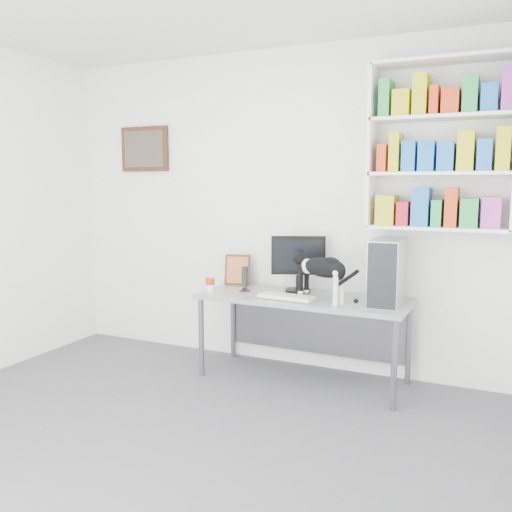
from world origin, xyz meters
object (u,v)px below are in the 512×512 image
bookshelf (441,146)px  pc_tower (387,271)px  leaning_print (238,269)px  desk (303,338)px  cat (322,278)px  monitor (298,263)px  keyboard (287,297)px  soup_can (210,285)px  speaker (245,278)px

bookshelf → pc_tower: bookshelf is taller
bookshelf → leaning_print: bearing=-179.9°
desk → leaning_print: 0.87m
cat → pc_tower: bearing=43.2°
desk → cat: 0.57m
bookshelf → leaning_print: bookshelf is taller
monitor → keyboard: 0.38m
soup_can → bookshelf: bearing=11.6°
desk → keyboard: bearing=-116.6°
cat → monitor: bearing=160.6°
leaning_print → cat: size_ratio=0.48×
monitor → keyboard: size_ratio=1.09×
speaker → cat: cat is taller
bookshelf → monitor: size_ratio=2.63×
speaker → soup_can: bearing=-171.1°
desk → monitor: bearing=124.6°
keyboard → cat: cat is taller
leaning_print → cat: bearing=-35.4°
desk → keyboard: size_ratio=3.82×
keyboard → soup_can: soup_can is taller
desk → monitor: 0.61m
pc_tower → speaker: bearing=-179.6°
bookshelf → speaker: (-1.47, -0.23, -1.05)m
desk → speaker: 0.68m
bookshelf → keyboard: bookshelf is taller
keyboard → leaning_print: 0.73m
cat → desk: bearing=171.8°
desk → soup_can: size_ratio=15.11×
keyboard → speaker: 0.46m
keyboard → cat: size_ratio=0.76×
pc_tower → cat: 0.48m
desk → leaning_print: (-0.69, 0.22, 0.48)m
speaker → soup_can: 0.29m
keyboard → pc_tower: 0.78m
keyboard → desk: bearing=67.0°
soup_can → monitor: bearing=24.0°
keyboard → speaker: bearing=166.8°
keyboard → cat: bearing=11.7°
keyboard → leaning_print: bearing=153.5°
speaker → leaning_print: leaning_print is taller
monitor → cat: size_ratio=0.82×
desk → cat: size_ratio=2.89×
bookshelf → cat: size_ratio=2.16×
bookshelf → cat: bookshelf is taller
speaker → cat: size_ratio=0.38×
pc_tower → cat: bearing=-163.0°
pc_tower → speaker: pc_tower is taller
bookshelf → speaker: bookshelf is taller
desk → keyboard: (-0.08, -0.15, 0.36)m
speaker → leaning_print: (-0.18, 0.23, 0.03)m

